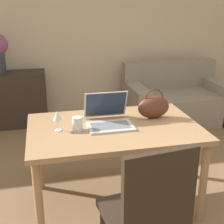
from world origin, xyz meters
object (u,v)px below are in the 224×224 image
laptop (108,116)px  handbag (154,107)px  couch (175,101)px  drinking_glass (77,124)px  wine_glass (57,116)px  chair (148,211)px

laptop → handbag: size_ratio=1.33×
laptop → handbag: bearing=5.4°
couch → handbag: 2.03m
drinking_glass → wine_glass: (-0.15, 0.03, 0.06)m
couch → drinking_glass: drinking_glass is taller
drinking_glass → handbag: (0.66, 0.13, 0.05)m
laptop → wine_glass: (-0.41, -0.06, 0.05)m
chair → couch: bearing=55.6°
drinking_glass → handbag: handbag is taller
couch → handbag: handbag is taller
wine_glass → handbag: (0.81, 0.10, -0.02)m
chair → handbag: 1.06m
couch → wine_glass: size_ratio=8.85×
laptop → drinking_glass: 0.28m
chair → handbag: handbag is taller
handbag → drinking_glass: bearing=-168.9°
wine_glass → drinking_glass: bearing=-11.4°
couch → laptop: laptop is taller
chair → laptop: bearing=84.8°
couch → laptop: bearing=-128.4°
chair → wine_glass: chair is taller
couch → laptop: size_ratio=3.95×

